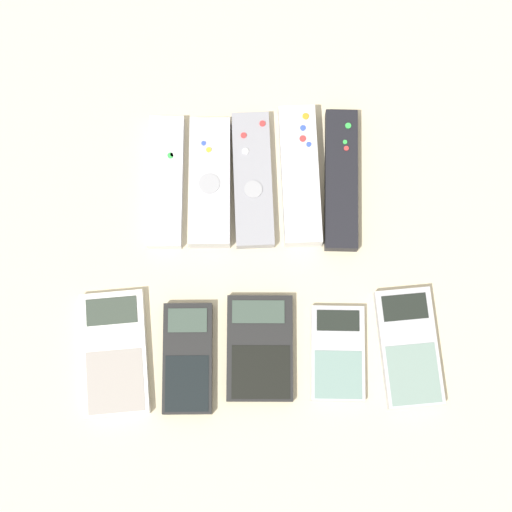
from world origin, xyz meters
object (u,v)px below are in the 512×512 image
(remote_1, at_px, (210,182))
(calculator_0, at_px, (115,353))
(remote_4, at_px, (341,180))
(remote_2, at_px, (256,179))
(calculator_1, at_px, (188,358))
(calculator_4, at_px, (409,348))
(calculator_3, at_px, (338,353))
(remote_3, at_px, (300,176))
(calculator_2, at_px, (261,348))
(remote_0, at_px, (166,182))

(remote_1, relative_size, calculator_0, 1.09)
(remote_1, xyz_separation_m, remote_4, (0.17, -0.00, -0.00))
(remote_2, distance_m, calculator_1, 0.25)
(remote_1, relative_size, calculator_4, 1.15)
(remote_4, distance_m, calculator_3, 0.23)
(remote_4, distance_m, calculator_1, 0.30)
(calculator_0, bearing_deg, remote_2, 47.07)
(remote_3, height_order, calculator_2, remote_3)
(remote_0, height_order, calculator_1, same)
(remote_2, distance_m, calculator_0, 0.29)
(remote_4, distance_m, calculator_4, 0.23)
(remote_3, distance_m, calculator_3, 0.23)
(remote_1, height_order, calculator_1, remote_1)
(remote_1, height_order, calculator_2, remote_1)
(calculator_0, bearing_deg, remote_1, 57.25)
(remote_0, xyz_separation_m, calculator_0, (-0.07, -0.22, -0.00))
(calculator_3, distance_m, calculator_4, 0.09)
(calculator_0, bearing_deg, calculator_4, -3.97)
(remote_3, bearing_deg, remote_0, 179.50)
(calculator_1, bearing_deg, calculator_3, 1.63)
(remote_1, height_order, calculator_4, remote_1)
(remote_2, distance_m, calculator_4, 0.29)
(calculator_3, height_order, calculator_4, calculator_4)
(calculator_2, bearing_deg, calculator_3, -3.63)
(remote_3, bearing_deg, calculator_4, -61.67)
(remote_1, xyz_separation_m, calculator_2, (0.06, -0.22, -0.00))
(remote_2, bearing_deg, calculator_2, -90.73)
(remote_4, relative_size, calculator_2, 1.41)
(remote_4, distance_m, calculator_0, 0.37)
(remote_1, distance_m, calculator_2, 0.23)
(remote_0, xyz_separation_m, calculator_1, (0.02, -0.23, 0.00))
(remote_4, bearing_deg, calculator_4, -68.73)
(remote_0, relative_size, remote_4, 0.94)
(calculator_1, relative_size, calculator_2, 1.03)
(calculator_3, xyz_separation_m, calculator_4, (0.09, 0.00, 0.00))
(remote_2, bearing_deg, remote_1, -177.78)
(remote_4, height_order, calculator_2, remote_4)
(remote_3, height_order, calculator_3, remote_3)
(remote_3, bearing_deg, remote_4, -6.90)
(remote_1, distance_m, calculator_3, 0.27)
(remote_0, height_order, remote_4, remote_4)
(remote_0, xyz_separation_m, remote_3, (0.18, -0.00, 0.01))
(calculator_2, bearing_deg, remote_2, 91.94)
(remote_0, distance_m, remote_1, 0.06)
(remote_2, height_order, remote_3, remote_3)
(remote_2, distance_m, remote_3, 0.06)
(remote_0, relative_size, remote_1, 1.04)
(remote_1, relative_size, calculator_2, 1.27)
(calculator_3, bearing_deg, calculator_2, 177.12)
(calculator_3, relative_size, calculator_4, 0.81)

